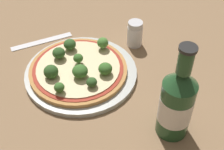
# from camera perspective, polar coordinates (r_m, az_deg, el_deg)

# --- Properties ---
(ground_plane) EXTENTS (3.00, 3.00, 0.00)m
(ground_plane) POSITION_cam_1_polar(r_m,az_deg,el_deg) (0.74, -5.26, -0.58)
(ground_plane) COLOR #846647
(plate) EXTENTS (0.27, 0.27, 0.01)m
(plate) POSITION_cam_1_polar(r_m,az_deg,el_deg) (0.75, -5.52, 0.45)
(plate) COLOR #B2B7B2
(plate) RESTS_ON ground_plane
(pizza) EXTENTS (0.23, 0.23, 0.01)m
(pizza) POSITION_cam_1_polar(r_m,az_deg,el_deg) (0.74, -6.19, 1.07)
(pizza) COLOR #B77F42
(pizza) RESTS_ON plate
(broccoli_floret_0) EXTENTS (0.02, 0.02, 0.02)m
(broccoli_floret_0) POSITION_cam_1_polar(r_m,az_deg,el_deg) (0.68, -3.95, -1.40)
(broccoli_floret_0) COLOR #6B8E51
(broccoli_floret_0) RESTS_ON pizza
(broccoli_floret_1) EXTENTS (0.02, 0.02, 0.02)m
(broccoli_floret_1) POSITION_cam_1_polar(r_m,az_deg,el_deg) (0.67, -9.63, -2.26)
(broccoli_floret_1) COLOR #6B8E51
(broccoli_floret_1) RESTS_ON pizza
(broccoli_floret_2) EXTENTS (0.03, 0.03, 0.03)m
(broccoli_floret_2) POSITION_cam_1_polar(r_m,az_deg,el_deg) (0.71, -11.09, 0.60)
(broccoli_floret_2) COLOR #6B8E51
(broccoli_floret_2) RESTS_ON pizza
(broccoli_floret_3) EXTENTS (0.03, 0.03, 0.03)m
(broccoli_floret_3) POSITION_cam_1_polar(r_m,az_deg,el_deg) (0.75, -9.71, 3.99)
(broccoli_floret_3) COLOR #6B8E51
(broccoli_floret_3) RESTS_ON pizza
(broccoli_floret_4) EXTENTS (0.03, 0.03, 0.03)m
(broccoli_floret_4) POSITION_cam_1_polar(r_m,az_deg,el_deg) (0.77, -1.70, 5.91)
(broccoli_floret_4) COLOR #6B8E51
(broccoli_floret_4) RESTS_ON pizza
(broccoli_floret_5) EXTENTS (0.04, 0.04, 0.03)m
(broccoli_floret_5) POSITION_cam_1_polar(r_m,az_deg,el_deg) (0.70, -5.86, 0.72)
(broccoli_floret_5) COLOR #6B8E51
(broccoli_floret_5) RESTS_ON pizza
(broccoli_floret_6) EXTENTS (0.03, 0.03, 0.03)m
(broccoli_floret_6) POSITION_cam_1_polar(r_m,az_deg,el_deg) (0.70, -1.24, 1.16)
(broccoli_floret_6) COLOR #6B8E51
(broccoli_floret_6) RESTS_ON pizza
(broccoli_floret_7) EXTENTS (0.03, 0.03, 0.03)m
(broccoli_floret_7) POSITION_cam_1_polar(r_m,az_deg,el_deg) (0.78, -7.39, 5.67)
(broccoli_floret_7) COLOR #6B8E51
(broccoli_floret_7) RESTS_ON pizza
(broccoli_floret_8) EXTENTS (0.02, 0.02, 0.03)m
(broccoli_floret_8) POSITION_cam_1_polar(r_m,az_deg,el_deg) (0.73, -5.96, 3.13)
(broccoli_floret_8) COLOR #6B8E51
(broccoli_floret_8) RESTS_ON pizza
(beer_bottle) EXTENTS (0.06, 0.06, 0.21)m
(beer_bottle) POSITION_cam_1_polar(r_m,az_deg,el_deg) (0.59, 11.71, -5.02)
(beer_bottle) COLOR #234C28
(beer_bottle) RESTS_ON ground_plane
(pepper_shaker) EXTENTS (0.04, 0.04, 0.07)m
(pepper_shaker) POSITION_cam_1_polar(r_m,az_deg,el_deg) (0.82, 4.20, 7.52)
(pepper_shaker) COLOR silver
(pepper_shaker) RESTS_ON ground_plane
(fork) EXTENTS (0.02, 0.17, 0.00)m
(fork) POSITION_cam_1_polar(r_m,az_deg,el_deg) (0.87, -12.71, 6.03)
(fork) COLOR silver
(fork) RESTS_ON ground_plane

